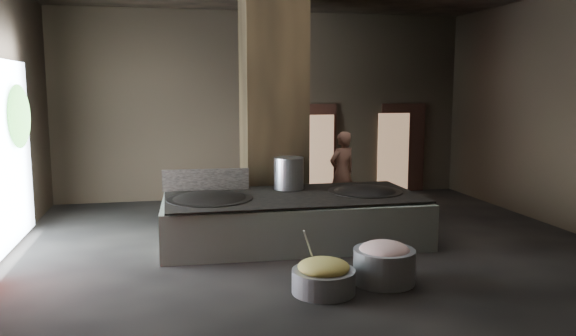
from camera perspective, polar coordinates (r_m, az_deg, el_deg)
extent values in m
cube|color=black|center=(9.79, 2.35, -8.08)|extent=(10.00, 9.00, 0.10)
cube|color=black|center=(13.86, -2.34, 6.34)|extent=(10.00, 0.10, 4.50)
cube|color=black|center=(5.15, 15.31, 3.03)|extent=(10.00, 0.10, 4.50)
cube|color=black|center=(11.75, 27.12, 5.14)|extent=(0.10, 9.00, 4.50)
cube|color=black|center=(11.20, -1.53, 5.92)|extent=(1.20, 1.20, 4.50)
cube|color=beige|center=(9.90, 0.47, -5.26)|extent=(4.56, 2.33, 0.78)
cube|color=black|center=(9.81, 0.48, -2.84)|extent=(4.38, 2.10, 0.03)
ellipsoid|color=black|center=(9.57, -7.98, -3.60)|extent=(1.41, 1.41, 0.39)
cylinder|color=black|center=(9.55, -7.99, -3.19)|extent=(1.44, 1.44, 0.05)
ellipsoid|color=black|center=(10.24, 7.81, -2.82)|extent=(1.31, 1.31, 0.37)
cylinder|color=black|center=(10.23, 7.82, -2.43)|extent=(1.34, 1.34, 0.05)
cylinder|color=#979A9E|center=(10.29, 0.08, -0.54)|extent=(0.55, 0.55, 0.58)
cube|color=black|center=(10.30, -8.34, -1.19)|extent=(1.56, 0.12, 0.39)
imported|color=#9E6650|center=(12.19, 5.52, -0.41)|extent=(0.75, 0.62, 1.76)
cylinder|color=gray|center=(7.57, 3.63, -11.39)|extent=(1.09, 1.09, 0.31)
ellipsoid|color=#8CA851|center=(7.50, 3.65, -9.99)|extent=(0.69, 0.69, 0.21)
cylinder|color=#979A9E|center=(7.55, 2.24, -8.29)|extent=(0.26, 0.25, 0.60)
cylinder|color=gray|center=(8.01, 9.73, -9.78)|extent=(0.89, 0.89, 0.47)
ellipsoid|color=tan|center=(7.95, 9.76, -8.30)|extent=(0.71, 0.71, 0.27)
cube|color=black|center=(14.10, 2.57, 1.68)|extent=(1.18, 0.08, 2.38)
cube|color=#8C6647|center=(14.02, 3.02, 1.43)|extent=(0.82, 0.04, 1.95)
cube|color=black|center=(14.89, 11.54, 1.87)|extent=(1.18, 0.08, 2.38)
cube|color=#8C6647|center=(14.75, 10.64, 1.64)|extent=(0.84, 0.04, 1.99)
ellipsoid|color=#194714|center=(10.70, -25.66, 4.75)|extent=(0.28, 1.10, 1.10)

